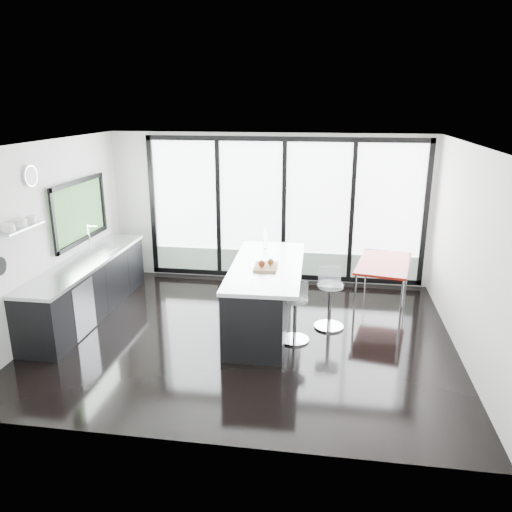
% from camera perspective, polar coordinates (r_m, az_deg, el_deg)
% --- Properties ---
extents(floor, '(6.00, 5.00, 0.00)m').
position_cam_1_polar(floor, '(7.54, -1.11, -9.02)').
color(floor, black).
rests_on(floor, ground).
extents(ceiling, '(6.00, 5.00, 0.00)m').
position_cam_1_polar(ceiling, '(6.78, -1.25, 12.71)').
color(ceiling, white).
rests_on(ceiling, wall_back).
extents(wall_back, '(6.00, 0.09, 2.80)m').
position_cam_1_polar(wall_back, '(9.40, 3.03, 4.55)').
color(wall_back, silver).
rests_on(wall_back, ground).
extents(wall_front, '(6.00, 0.00, 2.80)m').
position_cam_1_polar(wall_front, '(4.73, -6.37, -7.04)').
color(wall_front, silver).
rests_on(wall_front, ground).
extents(wall_left, '(0.26, 5.00, 2.80)m').
position_cam_1_polar(wall_left, '(8.26, -21.66, 3.63)').
color(wall_left, silver).
rests_on(wall_left, ground).
extents(wall_right, '(0.00, 5.00, 2.80)m').
position_cam_1_polar(wall_right, '(7.17, 23.16, 0.16)').
color(wall_right, silver).
rests_on(wall_right, ground).
extents(counter_cabinets, '(0.69, 3.24, 1.36)m').
position_cam_1_polar(counter_cabinets, '(8.53, -18.67, -3.37)').
color(counter_cabinets, black).
rests_on(counter_cabinets, floor).
extents(island, '(1.12, 2.51, 1.32)m').
position_cam_1_polar(island, '(7.62, 0.62, -4.48)').
color(island, black).
rests_on(island, floor).
extents(bar_stool_near, '(0.44, 0.44, 0.68)m').
position_cam_1_polar(bar_stool_near, '(7.26, 4.47, -7.21)').
color(bar_stool_near, silver).
rests_on(bar_stool_near, floor).
extents(bar_stool_far, '(0.51, 0.51, 0.72)m').
position_cam_1_polar(bar_stool_far, '(7.71, 8.42, -5.64)').
color(bar_stool_far, silver).
rests_on(bar_stool_far, floor).
extents(red_table, '(1.07, 1.56, 0.77)m').
position_cam_1_polar(red_table, '(8.72, 14.24, -3.10)').
color(red_table, maroon).
rests_on(red_table, floor).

